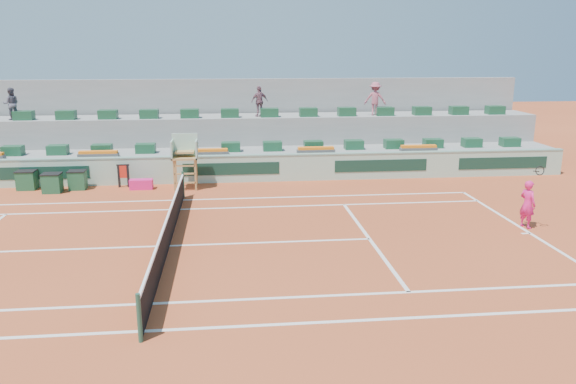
{
  "coord_description": "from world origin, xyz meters",
  "views": [
    {
      "loc": [
        1.99,
        -16.87,
        6.02
      ],
      "look_at": [
        4.0,
        2.5,
        1.0
      ],
      "focal_mm": 35.0,
      "sensor_mm": 36.0,
      "label": 1
    }
  ],
  "objects_px": {
    "drink_cooler_a": "(78,180)",
    "umpire_chair": "(185,154)",
    "tennis_player": "(528,204)",
    "player_bag": "(141,184)"
  },
  "relations": [
    {
      "from": "umpire_chair",
      "to": "tennis_player",
      "type": "height_order",
      "value": "umpire_chair"
    },
    {
      "from": "drink_cooler_a",
      "to": "umpire_chair",
      "type": "bearing_deg",
      "value": -3.62
    },
    {
      "from": "drink_cooler_a",
      "to": "tennis_player",
      "type": "bearing_deg",
      "value": -23.15
    },
    {
      "from": "drink_cooler_a",
      "to": "tennis_player",
      "type": "distance_m",
      "value": 18.22
    },
    {
      "from": "drink_cooler_a",
      "to": "tennis_player",
      "type": "height_order",
      "value": "tennis_player"
    },
    {
      "from": "drink_cooler_a",
      "to": "tennis_player",
      "type": "xyz_separation_m",
      "value": [
        16.75,
        -7.16,
        0.42
      ]
    },
    {
      "from": "player_bag",
      "to": "tennis_player",
      "type": "relative_size",
      "value": 0.43
    },
    {
      "from": "player_bag",
      "to": "drink_cooler_a",
      "type": "distance_m",
      "value": 2.77
    },
    {
      "from": "player_bag",
      "to": "umpire_chair",
      "type": "bearing_deg",
      "value": -1.16
    },
    {
      "from": "tennis_player",
      "to": "drink_cooler_a",
      "type": "bearing_deg",
      "value": 156.85
    }
  ]
}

